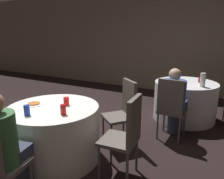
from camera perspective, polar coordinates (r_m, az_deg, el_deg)
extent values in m
plane|color=black|center=(3.34, -16.59, -15.54)|extent=(16.00, 16.00, 0.00)
cube|color=#7A6B5B|center=(6.42, 9.43, 12.46)|extent=(16.00, 0.06, 2.80)
cylinder|color=white|center=(3.02, -14.71, -10.93)|extent=(1.17, 1.17, 0.73)
cylinder|color=silver|center=(4.44, 18.42, -2.80)|extent=(1.16, 1.16, 0.73)
cube|color=#59514C|center=(2.36, -26.77, -17.60)|extent=(0.47, 0.47, 0.04)
cylinder|color=#4C4C51|center=(2.69, -26.37, -19.23)|extent=(0.03, 0.03, 0.43)
cube|color=#59514C|center=(3.20, 1.57, -7.26)|extent=(0.56, 0.56, 0.04)
cube|color=#59514C|center=(3.18, 4.59, -2.15)|extent=(0.32, 0.28, 0.51)
cylinder|color=#4C4C51|center=(3.10, -0.16, -12.84)|extent=(0.03, 0.03, 0.43)
cylinder|color=#4C4C51|center=(3.38, -2.31, -10.33)|extent=(0.03, 0.03, 0.43)
cylinder|color=#4C4C51|center=(3.22, 5.59, -11.74)|extent=(0.03, 0.03, 0.43)
cylinder|color=#4C4C51|center=(3.50, 3.02, -9.45)|extent=(0.03, 0.03, 0.43)
cube|color=#59514C|center=(2.57, 1.73, -13.15)|extent=(0.43, 0.43, 0.04)
cube|color=#59514C|center=(2.39, 5.82, -8.04)|extent=(0.08, 0.38, 0.51)
cylinder|color=#4C4C51|center=(2.62, -3.43, -18.58)|extent=(0.03, 0.03, 0.43)
cylinder|color=#4C4C51|center=(2.88, -0.26, -15.18)|extent=(0.03, 0.03, 0.43)
cylinder|color=#4C4C51|center=(2.51, 3.98, -20.29)|extent=(0.03, 0.03, 0.43)
cylinder|color=#4C4C51|center=(2.78, 6.45, -16.50)|extent=(0.03, 0.03, 0.43)
cylinder|color=#4C4C51|center=(4.70, 27.25, -4.68)|extent=(0.03, 0.03, 0.43)
cube|color=#59514C|center=(3.58, 15.46, -5.38)|extent=(0.41, 0.41, 0.04)
cube|color=#59514C|center=(3.32, 14.98, -1.85)|extent=(0.38, 0.06, 0.51)
cylinder|color=#4C4C51|center=(3.85, 13.43, -7.48)|extent=(0.03, 0.03, 0.43)
cylinder|color=#4C4C51|center=(3.78, 18.40, -8.30)|extent=(0.03, 0.03, 0.43)
cylinder|color=#4C4C51|center=(3.55, 11.79, -9.35)|extent=(0.03, 0.03, 0.43)
cylinder|color=#4C4C51|center=(3.48, 17.18, -10.30)|extent=(0.03, 0.03, 0.43)
cylinder|color=#33384C|center=(3.85, 16.10, -7.36)|extent=(0.24, 0.24, 0.47)
cube|color=#33384C|center=(3.65, 15.99, -3.81)|extent=(0.36, 0.33, 0.12)
cylinder|color=#33519E|center=(3.50, 15.75, -1.45)|extent=(0.37, 0.37, 0.47)
sphere|color=#DBB293|center=(3.42, 16.13, 3.81)|extent=(0.18, 0.18, 0.18)
cylinder|color=#33384C|center=(2.61, -22.74, -19.41)|extent=(0.24, 0.24, 0.47)
cube|color=#33384C|center=(2.40, -25.14, -14.99)|extent=(0.37, 0.38, 0.12)
cylinder|color=white|center=(3.06, -19.75, -3.60)|extent=(0.26, 0.26, 0.01)
cylinder|color=#BC6628|center=(3.06, -19.76, -3.44)|extent=(0.16, 0.16, 0.01)
cylinder|color=#1E38A5|center=(2.68, -21.37, -5.09)|extent=(0.07, 0.07, 0.12)
cylinder|color=red|center=(2.58, -12.63, -5.14)|extent=(0.07, 0.07, 0.12)
cylinder|color=red|center=(2.89, -11.87, -3.01)|extent=(0.07, 0.07, 0.11)
cylinder|color=white|center=(4.07, 22.63, 2.32)|extent=(0.09, 0.09, 0.24)
cylinder|color=red|center=(4.40, 22.12, 2.34)|extent=(0.08, 0.08, 0.10)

